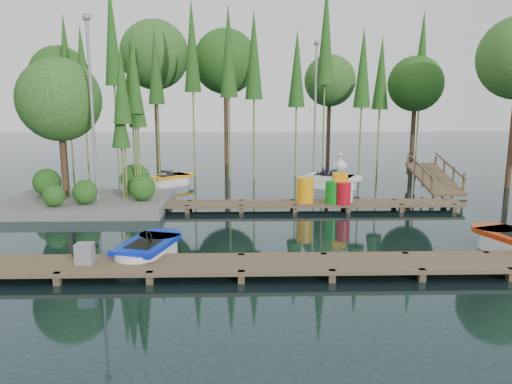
{
  "coord_description": "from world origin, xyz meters",
  "views": [
    {
      "loc": [
        0.04,
        -16.28,
        4.35
      ],
      "look_at": [
        0.5,
        0.5,
        1.1
      ],
      "focal_mm": 35.0,
      "sensor_mm": 36.0,
      "label": 1
    }
  ],
  "objects_px": {
    "island": "(78,126)",
    "utility_cabinet": "(85,254)",
    "boat_yellow_far": "(170,180)",
    "yellow_barrel": "(305,190)",
    "boat_blue": "(148,252)",
    "drum_cluster": "(340,188)"
  },
  "relations": [
    {
      "from": "boat_blue",
      "to": "drum_cluster",
      "type": "height_order",
      "value": "drum_cluster"
    },
    {
      "from": "utility_cabinet",
      "to": "yellow_barrel",
      "type": "relative_size",
      "value": 0.52
    },
    {
      "from": "utility_cabinet",
      "to": "yellow_barrel",
      "type": "bearing_deg",
      "value": 48.11
    },
    {
      "from": "boat_yellow_far",
      "to": "drum_cluster",
      "type": "xyz_separation_m",
      "value": [
        7.32,
        -5.68,
        0.61
      ]
    },
    {
      "from": "boat_blue",
      "to": "drum_cluster",
      "type": "relative_size",
      "value": 1.44
    },
    {
      "from": "boat_blue",
      "to": "boat_yellow_far",
      "type": "height_order",
      "value": "boat_yellow_far"
    },
    {
      "from": "island",
      "to": "utility_cabinet",
      "type": "height_order",
      "value": "island"
    },
    {
      "from": "boat_yellow_far",
      "to": "yellow_barrel",
      "type": "bearing_deg",
      "value": -62.06
    },
    {
      "from": "boat_blue",
      "to": "drum_cluster",
      "type": "xyz_separation_m",
      "value": [
        6.28,
        5.79,
        0.62
      ]
    },
    {
      "from": "island",
      "to": "boat_yellow_far",
      "type": "relative_size",
      "value": 2.62
    },
    {
      "from": "island",
      "to": "yellow_barrel",
      "type": "relative_size",
      "value": 6.93
    },
    {
      "from": "boat_blue",
      "to": "yellow_barrel",
      "type": "distance_m",
      "value": 7.75
    },
    {
      "from": "boat_yellow_far",
      "to": "utility_cabinet",
      "type": "bearing_deg",
      "value": -110.66
    },
    {
      "from": "boat_blue",
      "to": "drum_cluster",
      "type": "bearing_deg",
      "value": 58.34
    },
    {
      "from": "boat_yellow_far",
      "to": "yellow_barrel",
      "type": "height_order",
      "value": "yellow_barrel"
    },
    {
      "from": "yellow_barrel",
      "to": "boat_yellow_far",
      "type": "bearing_deg",
      "value": 137.26
    },
    {
      "from": "yellow_barrel",
      "to": "drum_cluster",
      "type": "relative_size",
      "value": 0.5
    },
    {
      "from": "boat_yellow_far",
      "to": "utility_cabinet",
      "type": "distance_m",
      "value": 12.54
    },
    {
      "from": "boat_blue",
      "to": "utility_cabinet",
      "type": "relative_size",
      "value": 5.44
    },
    {
      "from": "island",
      "to": "drum_cluster",
      "type": "distance_m",
      "value": 10.39
    },
    {
      "from": "yellow_barrel",
      "to": "utility_cabinet",
      "type": "bearing_deg",
      "value": -131.89
    },
    {
      "from": "utility_cabinet",
      "to": "drum_cluster",
      "type": "height_order",
      "value": "drum_cluster"
    }
  ]
}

